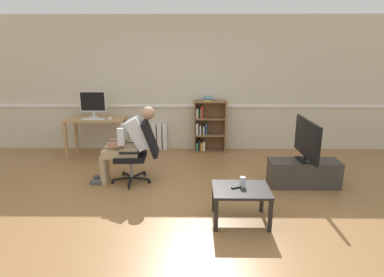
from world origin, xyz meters
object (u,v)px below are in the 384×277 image
Objects in this scene: keyboard at (93,119)px; drinking_glass at (243,182)px; radiator at (148,137)px; spare_remote at (237,187)px; tv_stand at (304,173)px; coffee_table at (241,193)px; imac_monitor at (93,102)px; person_seated at (129,142)px; tv_screen at (307,140)px; computer_desk at (96,124)px; office_chair at (140,150)px; bookshelf at (207,126)px; computer_mouse at (110,118)px.

keyboard is 3.47m from drinking_glass.
radiator reaches higher than spare_remote.
tv_stand is 1.56m from coffee_table.
person_seated is (0.97, -1.42, -0.40)m from imac_monitor.
tv_screen is (2.66, -1.86, 0.46)m from radiator.
tv_stand is at bearing -20.29° from keyboard.
computer_desk reaches higher than radiator.
radiator is 0.75× the size of tv_stand.
tv_stand is at bearing -35.09° from radiator.
office_chair reaches higher than drinking_glass.
imac_monitor is at bearing 157.02° from tv_stand.
person_seated is (-1.28, -1.64, 0.12)m from bookshelf.
imac_monitor reaches higher than keyboard.
keyboard is 0.40× the size of tv_stand.
person_seated is at bearing -127.89° from bookshelf.
imac_monitor is 3.69m from drinking_glass.
person_seated is at bearing -55.83° from imac_monitor.
coffee_table is at bearing -48.27° from computer_mouse.
keyboard reaches higher than drinking_glass.
drinking_glass is at bearing -43.17° from keyboard.
bookshelf is 1.14× the size of office_chair.
radiator is 1.78m from person_seated.
bookshelf is 9.08× the size of drinking_glass.
bookshelf reaches higher than spare_remote.
computer_desk is 3.89m from tv_screen.
imac_monitor reaches higher than drinking_glass.
bookshelf is 7.52× the size of spare_remote.
radiator is at bearing 2.57° from spare_remote.
tv_stand is 1.53m from drinking_glass.
keyboard reaches higher than computer_desk.
person_seated is 1.78× the size of coffee_table.
keyboard is 0.53× the size of radiator.
keyboard is 2.80× the size of spare_remote.
tv_stand is (2.53, -0.13, -0.33)m from office_chair.
computer_mouse reaches higher than keyboard.
computer_mouse is (0.32, 0.02, 0.01)m from keyboard.
person_seated is at bearing -64.22° from computer_mouse.
keyboard is 2.25m from bookshelf.
bookshelf is at bearing 128.72° from tv_stand.
tv_stand is 7.02× the size of spare_remote.
drinking_glass is (2.51, -2.51, -0.15)m from computer_desk.
bookshelf is 1.07× the size of tv_stand.
coffee_table is 0.09m from spare_remote.
computer_desk is 1.62m from person_seated.
office_chair is at bearing -51.35° from computer_desk.
radiator reaches higher than coffee_table.
imac_monitor is 2.31m from bookshelf.
tv_stand is 1.09× the size of tv_screen.
tv_screen is 1.52m from drinking_glass.
keyboard is at bearing -145.04° from person_seated.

